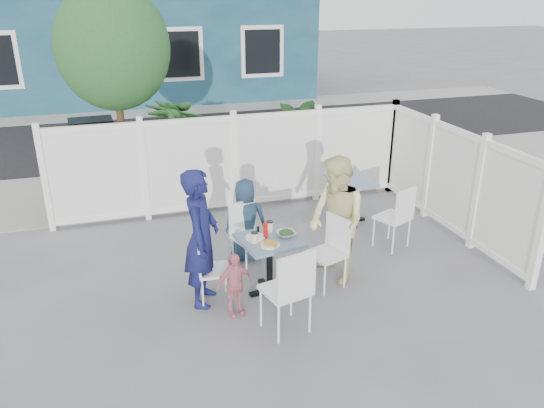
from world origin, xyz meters
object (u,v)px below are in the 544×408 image
object	(u,v)px
main_table	(270,251)
boy	(246,220)
chair_left	(207,265)
chair_right	(331,246)
woman	(337,221)
utility_cabinet	(95,157)
spare_table	(351,189)
man	(201,238)
chair_near	(290,286)
toddler	(234,285)
chair_back	(247,230)

from	to	relation	value
main_table	boy	world-z (taller)	boy
chair_left	boy	bearing A→B (deg)	147.91
chair_right	woman	size ratio (longest dim) A/B	0.56
utility_cabinet	boy	distance (m)	3.89
spare_table	man	bearing A→B (deg)	-148.56
utility_cabinet	main_table	bearing A→B (deg)	-69.08
chair_right	woman	bearing A→B (deg)	-62.77
woman	boy	xyz separation A→B (m)	(-0.94, 0.85, -0.23)
chair_left	boy	world-z (taller)	boy
man	boy	size ratio (longest dim) A/B	1.44
chair_right	boy	size ratio (longest dim) A/B	0.79
chair_left	chair_near	distance (m)	1.14
utility_cabinet	chair_near	xyz separation A→B (m)	(1.94, -5.18, -0.05)
boy	toddler	world-z (taller)	boy
toddler	utility_cabinet	bearing A→B (deg)	94.98
man	chair_near	bearing A→B (deg)	-119.36
chair_back	man	xyz separation A→B (m)	(-0.71, -0.69, 0.31)
spare_table	man	size ratio (longest dim) A/B	0.44
utility_cabinet	boy	world-z (taller)	utility_cabinet
spare_table	chair_back	size ratio (longest dim) A/B	0.81
chair_back	man	size ratio (longest dim) A/B	0.54
chair_left	woman	size ratio (longest dim) A/B	0.52
utility_cabinet	woman	xyz separation A→B (m)	(2.87, -4.23, 0.17)
chair_left	woman	distance (m)	1.67
toddler	chair_right	bearing A→B (deg)	0.57
chair_near	man	distance (m)	1.21
chair_left	main_table	bearing A→B (deg)	94.47
chair_near	man	world-z (taller)	man
chair_back	toddler	distance (m)	1.17
utility_cabinet	spare_table	size ratio (longest dim) A/B	1.76
utility_cabinet	chair_near	size ratio (longest dim) A/B	1.26
chair_right	chair_near	world-z (taller)	chair_near
man	toddler	bearing A→B (deg)	-122.79
chair_left	toddler	world-z (taller)	chair_left
man	boy	bearing A→B (deg)	-19.29
woman	spare_table	bearing A→B (deg)	138.68
main_table	man	size ratio (longest dim) A/B	0.47
chair_right	toddler	bearing A→B (deg)	83.74
chair_back	woman	size ratio (longest dim) A/B	0.55
utility_cabinet	spare_table	xyz separation A→B (m)	(3.81, -2.65, -0.08)
main_table	chair_near	size ratio (longest dim) A/B	0.77
chair_left	chair_back	world-z (taller)	chair_back
chair_near	woman	xyz separation A→B (m)	(0.93, 0.95, 0.22)
chair_near	toddler	bearing A→B (deg)	118.38
chair_back	toddler	size ratio (longest dim) A/B	1.16
chair_right	man	bearing A→B (deg)	67.59
chair_right	boy	distance (m)	1.28
main_table	spare_table	distance (m)	2.47
chair_right	chair_back	world-z (taller)	chair_right
man	woman	xyz separation A→B (m)	(1.69, 0.04, -0.02)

